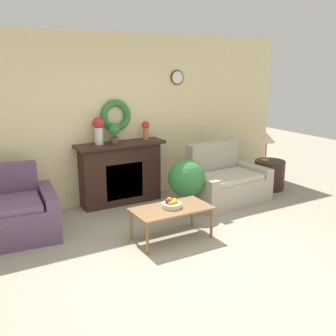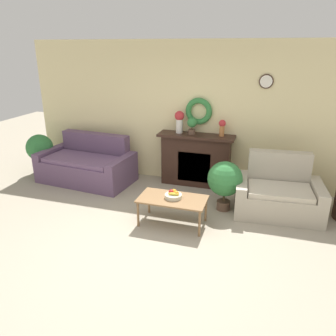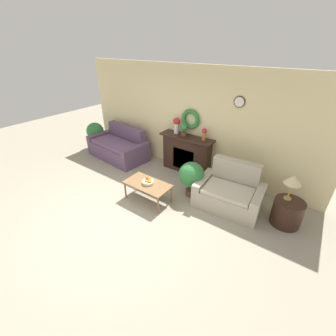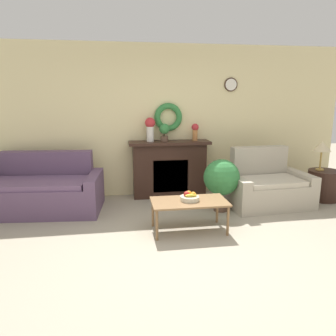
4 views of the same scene
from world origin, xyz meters
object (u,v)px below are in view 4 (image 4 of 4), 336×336
fireplace (169,169)px  table_lamp (322,147)px  loveseat_right (266,187)px  side_table_by_loveseat (324,185)px  potted_plant_floor_by_loveseat (222,178)px  vase_on_mantel_left (150,128)px  potted_plant_on_mantel (164,131)px  coffee_table (189,204)px  couch_left (43,191)px  vase_on_mantel_right (195,131)px  fruit_bowl (190,197)px

fireplace → table_lamp: table_lamp is taller
fireplace → loveseat_right: (1.54, -0.73, -0.20)m
side_table_by_loveseat → potted_plant_floor_by_loveseat: size_ratio=0.66×
side_table_by_loveseat → table_lamp: table_lamp is taller
loveseat_right → vase_on_mantel_left: bearing=154.2°
loveseat_right → potted_plant_on_mantel: 1.99m
potted_plant_on_mantel → vase_on_mantel_left: bearing=175.4°
coffee_table → potted_plant_floor_by_loveseat: bearing=46.2°
potted_plant_floor_by_loveseat → fireplace: bearing=127.2°
couch_left → vase_on_mantel_right: (2.59, 0.45, 0.87)m
fireplace → table_lamp: (2.60, -0.58, 0.42)m
fruit_bowl → side_table_by_loveseat: bearing=20.1°
loveseat_right → potted_plant_floor_by_loveseat: (-0.85, -0.18, 0.22)m
fireplace → couch_left: bearing=-168.1°
fruit_bowl → fireplace: bearing=90.7°
couch_left → vase_on_mantel_left: bearing=19.6°
vase_on_mantel_left → couch_left: bearing=-165.7°
fireplace → vase_on_mantel_left: 0.82m
coffee_table → vase_on_mantel_left: vase_on_mantel_left is taller
side_table_by_loveseat → vase_on_mantel_right: (-2.20, 0.64, 0.93)m
vase_on_mantel_left → vase_on_mantel_right: vase_on_mantel_left is taller
potted_plant_on_mantel → fruit_bowl: bearing=-86.0°
potted_plant_on_mantel → potted_plant_floor_by_loveseat: bearing=-48.9°
loveseat_right → fruit_bowl: loveseat_right is taller
couch_left → fruit_bowl: size_ratio=7.42×
vase_on_mantel_right → couch_left: bearing=-170.1°
fireplace → side_table_by_loveseat: 2.75m
potted_plant_on_mantel → potted_plant_floor_by_loveseat: (0.78, -0.90, -0.67)m
table_lamp → potted_plant_on_mantel: bearing=168.2°
table_lamp → potted_plant_floor_by_loveseat: size_ratio=0.61×
coffee_table → vase_on_mantel_right: size_ratio=3.36×
vase_on_mantel_left → potted_plant_on_mantel: (0.25, -0.02, -0.06)m
potted_plant_on_mantel → vase_on_mantel_right: bearing=2.0°
couch_left → fireplace: bearing=17.2°
potted_plant_floor_by_loveseat → table_lamp: bearing=9.9°
loveseat_right → fruit_bowl: bearing=-154.7°
fruit_bowl → vase_on_mantel_left: (-0.36, 1.60, 0.79)m
side_table_by_loveseat → potted_plant_floor_by_loveseat: 2.02m
couch_left → table_lamp: 4.76m
fireplace → vase_on_mantel_right: vase_on_mantel_right is taller
fruit_bowl → couch_left: bearing=151.8°
fruit_bowl → side_table_by_loveseat: size_ratio=0.47×
table_lamp → vase_on_mantel_right: (-2.13, 0.58, 0.26)m
side_table_by_loveseat → vase_on_mantel_left: vase_on_mantel_left is taller
loveseat_right → side_table_by_loveseat: size_ratio=2.56×
fireplace → potted_plant_floor_by_loveseat: (0.69, -0.91, 0.02)m
couch_left → potted_plant_on_mantel: potted_plant_on_mantel is taller
vase_on_mantel_left → potted_plant_on_mantel: vase_on_mantel_left is taller
side_table_by_loveseat → table_lamp: size_ratio=1.08×
vase_on_mantel_right → potted_plant_on_mantel: potted_plant_on_mantel is taller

